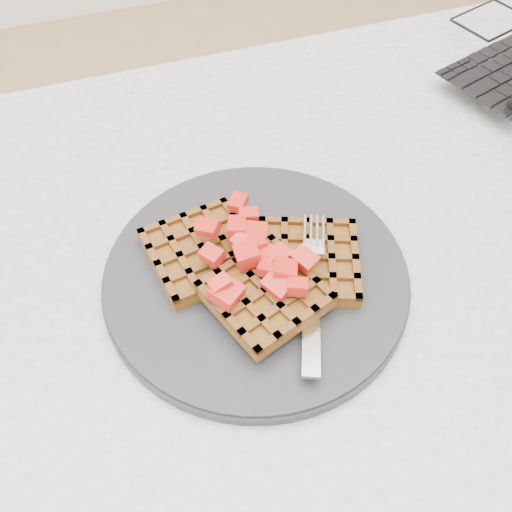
# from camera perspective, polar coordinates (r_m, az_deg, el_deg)

# --- Properties ---
(ground) EXTENTS (4.00, 4.00, 0.00)m
(ground) POSITION_cam_1_polar(r_m,az_deg,el_deg) (1.27, 4.20, -21.41)
(ground) COLOR tan
(ground) RESTS_ON ground
(table) EXTENTS (1.20, 0.80, 0.75)m
(table) POSITION_cam_1_polar(r_m,az_deg,el_deg) (0.69, 7.25, -5.90)
(table) COLOR silver
(table) RESTS_ON ground
(plate) EXTENTS (0.30, 0.30, 0.02)m
(plate) POSITION_cam_1_polar(r_m,az_deg,el_deg) (0.57, 0.00, -2.00)
(plate) COLOR black
(plate) RESTS_ON table
(waffles) EXTENTS (0.21, 0.19, 0.03)m
(waffles) POSITION_cam_1_polar(r_m,az_deg,el_deg) (0.55, 0.15, -1.11)
(waffles) COLOR brown
(waffles) RESTS_ON plate
(strawberry_pile) EXTENTS (0.15, 0.15, 0.02)m
(strawberry_pile) POSITION_cam_1_polar(r_m,az_deg,el_deg) (0.53, 0.00, 0.94)
(strawberry_pile) COLOR #A00905
(strawberry_pile) RESTS_ON waffles
(fork) EXTENTS (0.09, 0.18, 0.02)m
(fork) POSITION_cam_1_polar(r_m,az_deg,el_deg) (0.54, 5.61, -3.05)
(fork) COLOR silver
(fork) RESTS_ON plate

